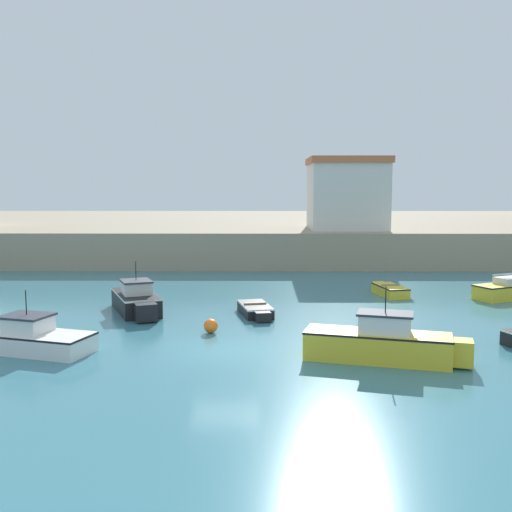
# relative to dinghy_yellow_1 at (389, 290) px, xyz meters

# --- Properties ---
(ground_plane) EXTENTS (200.00, 200.00, 0.00)m
(ground_plane) POSITION_rel_dinghy_yellow_1_xyz_m (-8.42, -11.28, -0.31)
(ground_plane) COLOR teal
(quay_seawall) EXTENTS (120.00, 40.00, 2.69)m
(quay_seawall) POSITION_rel_dinghy_yellow_1_xyz_m (-8.42, 29.30, 1.04)
(quay_seawall) COLOR gray
(quay_seawall) RESTS_ON ground
(dinghy_yellow_1) EXTENTS (1.67, 3.29, 0.64)m
(dinghy_yellow_1) POSITION_rel_dinghy_yellow_1_xyz_m (0.00, 0.00, 0.00)
(dinghy_yellow_1) COLOR yellow
(dinghy_yellow_1) RESTS_ON ground
(motorboat_white_2) EXTENTS (5.35, 2.98, 2.26)m
(motorboat_white_2) POSITION_rel_dinghy_yellow_1_xyz_m (-15.60, -11.51, 0.19)
(motorboat_white_2) COLOR white
(motorboat_white_2) RESTS_ON ground
(motorboat_black_3) EXTENTS (3.13, 4.96, 2.46)m
(motorboat_black_3) POSITION_rel_dinghy_yellow_1_xyz_m (-13.06, -4.69, 0.28)
(motorboat_black_3) COLOR black
(motorboat_black_3) RESTS_ON ground
(motorboat_yellow_5) EXTENTS (5.71, 2.72, 2.61)m
(motorboat_yellow_5) POSITION_rel_dinghy_yellow_1_xyz_m (-2.96, -12.65, 0.34)
(motorboat_yellow_5) COLOR yellow
(motorboat_yellow_5) RESTS_ON ground
(dinghy_black_7) EXTENTS (1.80, 3.33, 0.57)m
(dinghy_black_7) POSITION_rel_dinghy_yellow_1_xyz_m (-7.37, -5.24, -0.03)
(dinghy_black_7) COLOR black
(dinghy_black_7) RESTS_ON ground
(mooring_buoy) EXTENTS (0.58, 0.58, 0.58)m
(mooring_buoy) POSITION_rel_dinghy_yellow_1_xyz_m (-9.18, -8.71, -0.01)
(mooring_buoy) COLOR orange
(mooring_buoy) RESTS_ON ground
(harbor_shed_far_end) EXTENTS (6.01, 6.67, 5.53)m
(harbor_shed_far_end) POSITION_rel_dinghy_yellow_1_xyz_m (-0.42, 14.35, 5.18)
(harbor_shed_far_end) COLOR silver
(harbor_shed_far_end) RESTS_ON quay_seawall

